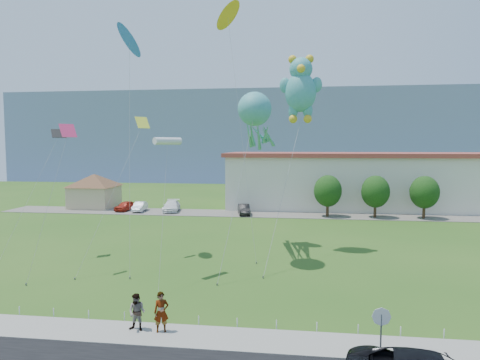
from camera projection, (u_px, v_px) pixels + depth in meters
The scene contains 25 objects.
ground at pixel (186, 314), 23.42m from camera, with size 160.00×160.00×0.00m, color #275116.
sidewalk at pixel (172, 336), 20.70m from camera, with size 80.00×2.50×0.10m, color gray.
parking_strip at pixel (252, 214), 58.01m from camera, with size 70.00×6.00×0.06m, color #59544C.
hill_ridge at pixel (279, 136), 141.02m from camera, with size 160.00×50.00×25.00m, color slate.
pavilion at pixel (94, 188), 63.86m from camera, with size 9.20×9.20×5.00m.
warehouse at pixel (433, 180), 63.19m from camera, with size 61.00×15.00×8.20m.
stop_sign at pixel (381, 322), 17.88m from camera, with size 0.80×0.07×2.50m.
rope_fence at pixel (180, 320), 22.12m from camera, with size 26.05×0.05×0.50m.
tree_near at pixel (328, 191), 55.45m from camera, with size 3.60×3.60×5.47m.
tree_mid at pixel (375, 192), 54.67m from camera, with size 3.60×3.60×5.47m.
tree_far at pixel (424, 192), 53.89m from camera, with size 3.60×3.60×5.47m.
pedestrian_left at pixel (161, 312), 20.95m from camera, with size 0.73×0.48×1.99m, color gray.
pedestrian_right at pixel (137, 312), 21.12m from camera, with size 0.89×0.70×1.84m, color gray.
parked_car_red at pixel (126, 206), 60.60m from camera, with size 1.60×3.99×1.36m, color #AB2515.
parked_car_silver at pixel (140, 207), 59.99m from camera, with size 1.39×4.00×1.32m, color silver.
parked_car_white at pixel (172, 206), 59.91m from camera, with size 2.10×5.18×1.50m, color white.
parked_car_black at pixel (244, 209), 57.20m from camera, with size 1.45×4.16×1.37m, color black.
octopus_kite at pixel (256, 120), 34.14m from camera, with size 3.26×12.63×13.35m.
teddy_bear_kite at pixel (301, 87), 37.07m from camera, with size 4.41×10.04×17.07m.
small_kite_blue at pixel (129, 45), 34.95m from camera, with size 3.29×7.34×18.59m.
small_kite_yellow at pixel (136, 138), 34.46m from camera, with size 3.21×7.60×11.57m.
small_kite_orange at pixel (229, 21), 38.65m from camera, with size 4.23×7.32×21.75m.
small_kite_black at pixel (52, 147), 34.71m from camera, with size 2.27×7.26×10.69m.
small_kite_white at pixel (168, 142), 29.87m from camera, with size 0.99×5.82×10.01m.
small_kite_pink at pixel (64, 146), 30.30m from camera, with size 2.14×4.01×10.75m.
Camera 1 is at (5.90, -22.18, 9.22)m, focal length 32.00 mm.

